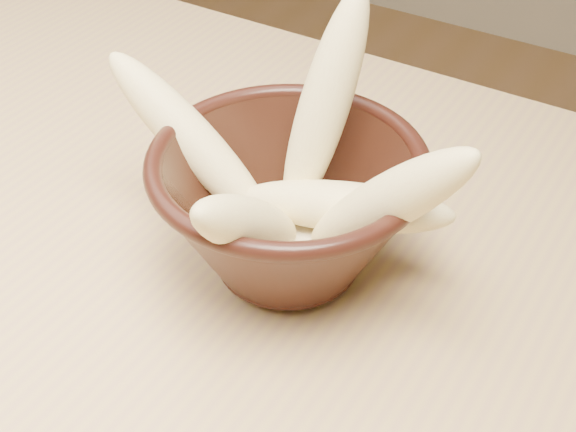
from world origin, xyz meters
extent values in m
cube|color=tan|center=(0.00, 0.00, 0.73)|extent=(1.20, 0.80, 0.04)
cylinder|color=tan|center=(-0.54, 0.34, 0.35)|extent=(0.05, 0.05, 0.71)
cylinder|color=black|center=(0.00, 0.07, 0.76)|extent=(0.08, 0.08, 0.01)
cylinder|color=black|center=(0.00, 0.07, 0.78)|extent=(0.08, 0.08, 0.01)
torus|color=black|center=(0.00, 0.07, 0.85)|extent=(0.19, 0.19, 0.01)
cylinder|color=#FFEECD|center=(0.00, 0.07, 0.78)|extent=(0.11, 0.11, 0.01)
ellipsoid|color=#E5C887|center=(0.00, 0.12, 0.87)|extent=(0.06, 0.10, 0.17)
ellipsoid|color=#E5C887|center=(-0.08, 0.07, 0.84)|extent=(0.16, 0.04, 0.13)
ellipsoid|color=#E5C887|center=(0.07, 0.07, 0.85)|extent=(0.13, 0.04, 0.14)
ellipsoid|color=#E5C887|center=(0.03, 0.09, 0.81)|extent=(0.16, 0.08, 0.05)
ellipsoid|color=#E5C887|center=(0.00, 0.02, 0.84)|extent=(0.04, 0.13, 0.12)
camera|label=1|loc=(0.22, -0.30, 1.16)|focal=50.00mm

